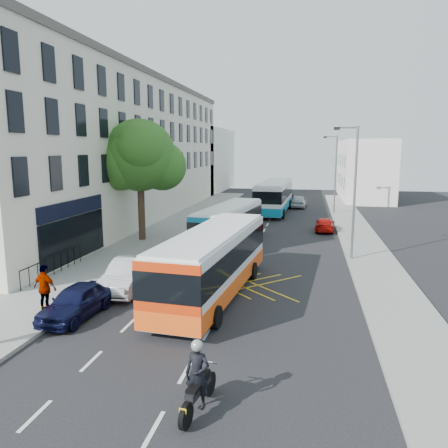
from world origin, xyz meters
The scene contains 20 objects.
ground centered at (0.00, 0.00, 0.00)m, with size 120.00×120.00×0.00m, color black.
pavement_left centered at (-8.50, 15.00, 0.07)m, with size 5.00×70.00×0.15m, color gray.
pavement_right centered at (7.50, 15.00, 0.07)m, with size 3.00×70.00×0.15m, color gray.
terrace_main centered at (-14.00, 24.49, 6.76)m, with size 8.30×45.00×13.50m.
terrace_far centered at (-14.00, 55.00, 5.00)m, with size 8.00×20.00×10.00m, color silver.
building_right centered at (11.00, 48.00, 4.00)m, with size 6.00×18.00×8.00m, color silver.
street_tree centered at (-8.51, 14.97, 6.29)m, with size 6.30×5.70×8.80m.
lamp_near centered at (6.20, 12.00, 4.62)m, with size 1.45×0.15×8.00m.
lamp_far centered at (6.20, 32.00, 4.62)m, with size 1.45×0.15×8.00m.
railings centered at (-9.70, 5.30, 0.72)m, with size 0.08×5.60×1.14m, color black, non-canonical shape.
bus_near centered at (-0.69, 4.14, 1.64)m, with size 3.52×11.25×3.11m.
bus_mid centered at (-1.94, 15.16, 1.49)m, with size 3.58×10.31×2.84m.
bus_far centered at (-0.01, 31.70, 1.79)m, with size 3.38×12.19×3.40m.
motorbike centered at (0.89, -5.01, 0.95)m, with size 0.77×2.26×2.01m.
parked_car_blue centered at (-5.60, 0.40, 0.67)m, with size 1.59×3.96×1.35m, color black.
parked_car_silver centered at (-4.90, 4.11, 0.77)m, with size 1.62×4.64×1.53m, color #B5B8BD.
red_hatchback centered at (5.02, 21.75, 0.56)m, with size 1.57×3.87×1.12m, color #AE0C07.
distant_car_grey centered at (0.93, 39.66, 0.61)m, with size 2.01×4.36×1.21m, color #414248.
distant_car_silver centered at (2.50, 36.48, 0.74)m, with size 1.74×4.32×1.47m, color #B6BABE.
pedestrian_far centered at (-7.00, 0.41, 1.14)m, with size 1.16×0.48×1.97m, color gray.
Camera 1 is at (3.55, -15.16, 6.82)m, focal length 35.00 mm.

